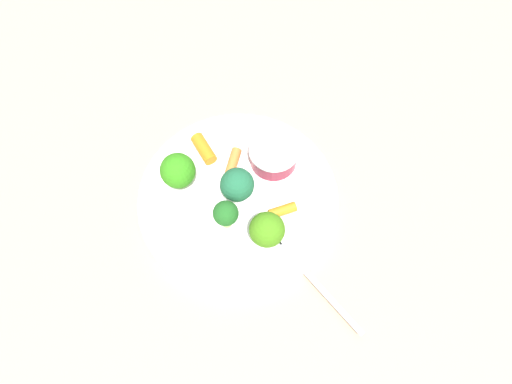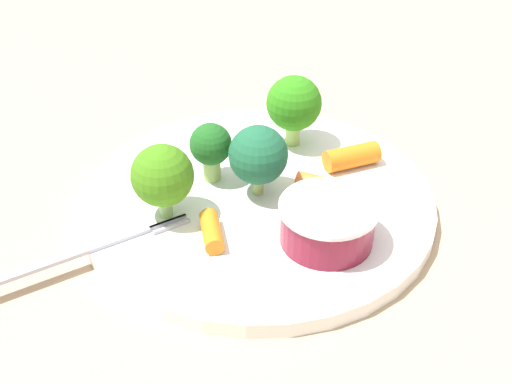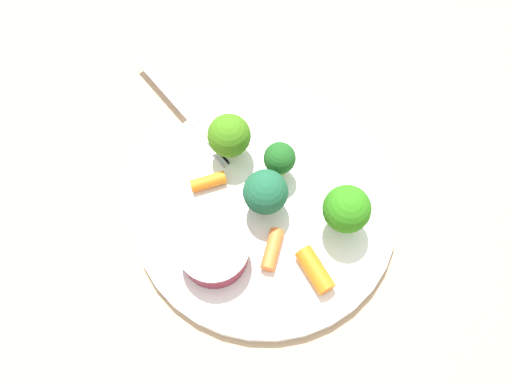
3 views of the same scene
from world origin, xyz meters
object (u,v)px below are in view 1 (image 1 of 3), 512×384
at_px(broccoli_floret_1, 239,184).
at_px(carrot_stick_0, 283,210).
at_px(broccoli_floret_0, 178,171).
at_px(sauce_cup, 274,155).
at_px(carrot_stick_1, 233,162).
at_px(broccoli_floret_2, 226,214).
at_px(carrot_stick_2, 204,149).
at_px(broccoli_floret_3, 267,230).
at_px(plate, 238,198).
at_px(fork, 311,276).

distance_m(broccoli_floret_1, carrot_stick_0, 0.07).
distance_m(broccoli_floret_0, carrot_stick_0, 0.14).
relative_size(sauce_cup, carrot_stick_1, 1.64).
xyz_separation_m(carrot_stick_0, carrot_stick_1, (0.01, -0.10, 0.00)).
height_order(broccoli_floret_2, carrot_stick_0, broccoli_floret_2).
xyz_separation_m(carrot_stick_1, carrot_stick_2, (0.02, -0.04, 0.00)).
bearing_deg(carrot_stick_0, broccoli_floret_1, -62.54).
xyz_separation_m(broccoli_floret_1, carrot_stick_0, (-0.03, 0.05, -0.03)).
xyz_separation_m(carrot_stick_0, carrot_stick_2, (0.02, -0.14, 0.00)).
height_order(broccoli_floret_2, carrot_stick_2, broccoli_floret_2).
relative_size(sauce_cup, carrot_stick_0, 1.86).
bearing_deg(broccoli_floret_0, broccoli_floret_3, 105.60).
bearing_deg(broccoli_floret_2, carrot_stick_1, -133.32).
height_order(broccoli_floret_0, carrot_stick_1, broccoli_floret_0).
distance_m(sauce_cup, broccoli_floret_3, 0.12).
xyz_separation_m(plate, sauce_cup, (-0.07, -0.01, 0.02)).
xyz_separation_m(broccoli_floret_2, broccoli_floret_3, (-0.02, 0.05, 0.00)).
bearing_deg(plate, broccoli_floret_0, -52.66).
distance_m(carrot_stick_0, carrot_stick_2, 0.14).
relative_size(sauce_cup, carrot_stick_2, 1.50).
xyz_separation_m(broccoli_floret_2, carrot_stick_0, (-0.06, 0.03, -0.02)).
bearing_deg(carrot_stick_2, carrot_stick_0, 99.87).
height_order(sauce_cup, carrot_stick_2, sauce_cup).
xyz_separation_m(broccoli_floret_0, broccoli_floret_1, (-0.05, 0.06, -0.00)).
bearing_deg(carrot_stick_2, fork, 88.79).
distance_m(broccoli_floret_0, carrot_stick_2, 0.06).
height_order(sauce_cup, fork, sauce_cup).
bearing_deg(carrot_stick_2, broccoli_floret_2, 68.50).
bearing_deg(broccoli_floret_3, sauce_cup, -134.39).
height_order(broccoli_floret_0, broccoli_floret_3, broccoli_floret_0).
bearing_deg(plate, broccoli_floret_1, 172.06).
height_order(carrot_stick_2, fork, carrot_stick_2).
xyz_separation_m(sauce_cup, fork, (0.07, 0.15, -0.01)).
bearing_deg(broccoli_floret_2, carrot_stick_2, -111.50).
height_order(plate, carrot_stick_2, carrot_stick_2).
bearing_deg(broccoli_floret_0, broccoli_floret_1, 128.35).
bearing_deg(broccoli_floret_3, broccoli_floret_0, -74.40).
bearing_deg(broccoli_floret_2, plate, -148.71).
bearing_deg(sauce_cup, broccoli_floret_0, -22.82).
relative_size(broccoli_floret_3, carrot_stick_1, 1.40).
bearing_deg(fork, sauce_cup, -114.26).
bearing_deg(broccoli_floret_0, plate, 127.34).
xyz_separation_m(sauce_cup, broccoli_floret_1, (0.07, 0.01, 0.02)).
bearing_deg(carrot_stick_0, carrot_stick_1, -86.66).
bearing_deg(carrot_stick_1, fork, 82.85).
xyz_separation_m(plate, broccoli_floret_0, (0.05, -0.06, 0.04)).
height_order(sauce_cup, carrot_stick_0, sauce_cup).
relative_size(plate, carrot_stick_2, 5.97).
bearing_deg(carrot_stick_1, broccoli_floret_1, 61.71).
bearing_deg(plate, fork, 90.62).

